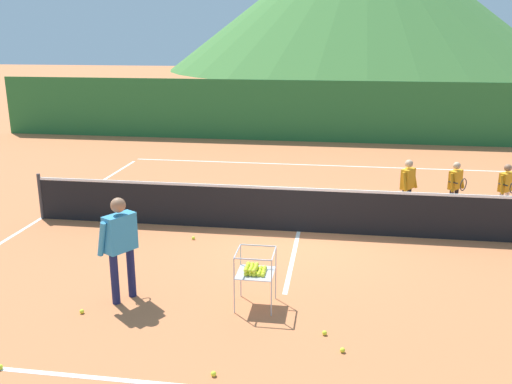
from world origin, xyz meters
TOP-DOWN VIEW (x-y plane):
  - ground_plane at (0.00, 0.00)m, footprint 120.00×120.00m
  - line_baseline_far at (0.00, 6.27)m, footprint 11.78×0.08m
  - line_sideline_west at (-5.89, 0.00)m, footprint 0.08×11.85m
  - line_service_center at (0.00, 0.00)m, footprint 0.08×5.99m
  - tennis_net at (0.00, 0.00)m, footprint 11.78×0.08m
  - instructor at (-2.50, -3.53)m, footprint 0.55×0.84m
  - student_0 at (2.36, 1.42)m, footprint 0.44×0.51m
  - student_1 at (3.46, 1.71)m, footprint 0.44×0.69m
  - student_2 at (4.56, 1.67)m, footprint 0.47×0.67m
  - ball_cart at (-0.43, -3.44)m, footprint 0.58×0.58m
  - tennis_ball_0 at (-2.10, -0.80)m, footprint 0.07×0.07m
  - tennis_ball_1 at (-2.97, -4.08)m, footprint 0.07×0.07m
  - tennis_ball_3 at (-0.65, -5.34)m, footprint 0.07×0.07m
  - tennis_ball_4 at (-3.45, -1.81)m, footprint 0.07×0.07m
  - tennis_ball_5 at (-3.33, -5.60)m, footprint 0.07×0.07m
  - tennis_ball_6 at (0.68, -4.16)m, footprint 0.07×0.07m
  - tennis_ball_7 at (0.92, -4.57)m, footprint 0.07×0.07m
  - windscreen_fence at (0.00, 10.30)m, footprint 25.92×0.08m

SIDE VIEW (x-z plane):
  - ground_plane at x=0.00m, z-range 0.00..0.00m
  - line_baseline_far at x=0.00m, z-range 0.00..0.01m
  - line_sideline_west at x=-5.89m, z-range 0.00..0.01m
  - line_service_center at x=0.00m, z-range 0.00..0.01m
  - tennis_ball_0 at x=-2.10m, z-range 0.00..0.07m
  - tennis_ball_1 at x=-2.97m, z-range 0.00..0.07m
  - tennis_ball_3 at x=-0.65m, z-range 0.00..0.07m
  - tennis_ball_4 at x=-3.45m, z-range 0.00..0.07m
  - tennis_ball_5 at x=-3.33m, z-range 0.00..0.07m
  - tennis_ball_6 at x=0.68m, z-range 0.00..0.07m
  - tennis_ball_7 at x=0.92m, z-range 0.00..0.07m
  - tennis_net at x=0.00m, z-range -0.03..1.02m
  - ball_cart at x=-0.43m, z-range 0.14..1.04m
  - student_2 at x=4.56m, z-range 0.13..1.37m
  - student_1 at x=3.46m, z-range 0.13..1.38m
  - student_0 at x=2.36m, z-range 0.13..1.47m
  - instructor at x=-2.50m, z-range 0.17..1.85m
  - windscreen_fence at x=0.00m, z-range 0.00..2.36m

